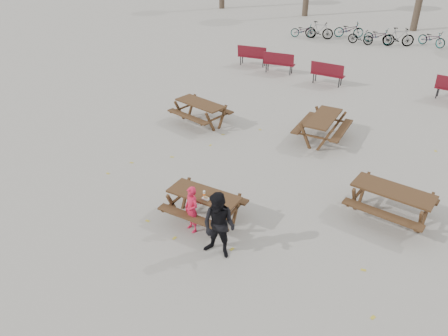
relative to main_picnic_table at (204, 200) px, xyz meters
The scene contains 13 objects.
ground 0.59m from the main_picnic_table, ahead, with size 80.00×80.00×0.00m, color gray.
main_picnic_table is the anchor object (origin of this frame).
food_tray 0.32m from the main_picnic_table, 45.43° to the right, with size 0.18×0.11×0.04m, color white.
bread_roll 0.35m from the main_picnic_table, 45.43° to the right, with size 0.14×0.06×0.05m, color tan.
soda_bottle 0.29m from the main_picnic_table, 51.64° to the right, with size 0.07×0.07×0.17m.
child 0.51m from the main_picnic_table, 92.97° to the right, with size 0.44×0.29×1.22m, color red.
adult 1.40m from the main_picnic_table, 43.73° to the right, with size 0.79×0.62×1.63m, color black.
picnic_table_east 4.68m from the main_picnic_table, 30.79° to the left, with size 1.95×1.57×0.84m, color #381E14, non-canonical shape.
picnic_table_north 5.88m from the main_picnic_table, 123.39° to the left, with size 1.91×1.54×0.82m, color #381E14, non-canonical shape.
picnic_table_far 5.94m from the main_picnic_table, 79.61° to the left, with size 1.96×1.58×0.84m, color #381E14, non-canonical shape.
park_bench_row 11.93m from the main_picnic_table, 94.72° to the left, with size 10.97×1.47×1.03m.
bicycle_row 19.92m from the main_picnic_table, 93.26° to the left, with size 8.97×2.83×1.07m.
fallen_leaves 2.62m from the main_picnic_table, 78.69° to the left, with size 11.00×11.00×0.01m, color gold, non-canonical shape.
Camera 1 is at (4.88, -7.49, 6.71)m, focal length 35.00 mm.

